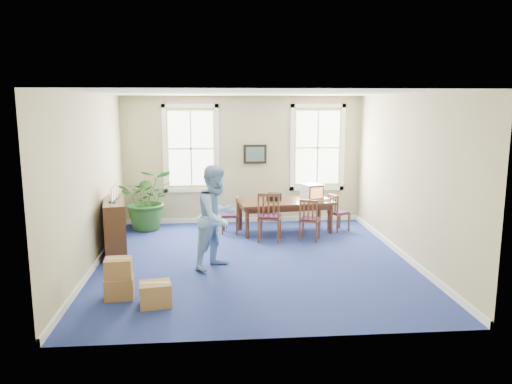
{
  "coord_description": "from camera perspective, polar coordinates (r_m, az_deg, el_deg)",
  "views": [
    {
      "loc": [
        -0.75,
        -9.27,
        3.03
      ],
      "look_at": [
        0.1,
        0.6,
        1.25
      ],
      "focal_mm": 35.0,
      "sensor_mm": 36.0,
      "label": 1
    }
  ],
  "objects": [
    {
      "name": "credenza",
      "position": [
        10.48,
        -15.81,
        -3.84
      ],
      "size": [
        0.67,
        1.47,
        1.12
      ],
      "primitive_type": "cube",
      "rotation": [
        0.0,
        0.0,
        0.19
      ],
      "color": "#442716",
      "rests_on": "ground"
    },
    {
      "name": "ceiling",
      "position": [
        9.3,
        -0.3,
        11.23
      ],
      "size": [
        6.5,
        6.5,
        0.0
      ],
      "primitive_type": "plane",
      "rotation": [
        3.14,
        0.0,
        0.0
      ],
      "color": "white",
      "rests_on": "ground"
    },
    {
      "name": "wall_left",
      "position": [
        9.65,
        -18.35,
        1.14
      ],
      "size": [
        0.0,
        6.5,
        6.5
      ],
      "primitive_type": "plane",
      "rotation": [
        1.57,
        0.0,
        1.57
      ],
      "color": "tan",
      "rests_on": "ground"
    },
    {
      "name": "window_right",
      "position": [
        12.83,
        7.05,
        5.06
      ],
      "size": [
        1.4,
        0.12,
        2.2
      ],
      "primitive_type": null,
      "color": "white",
      "rests_on": "ground"
    },
    {
      "name": "wall_picture",
      "position": [
        12.58,
        -0.11,
        4.35
      ],
      "size": [
        0.58,
        0.06,
        0.48
      ],
      "primitive_type": null,
      "color": "black",
      "rests_on": "ground"
    },
    {
      "name": "chair_near_left",
      "position": [
        11.03,
        1.58,
        -2.79
      ],
      "size": [
        0.6,
        0.6,
        1.11
      ],
      "primitive_type": null,
      "rotation": [
        0.0,
        0.0,
        2.91
      ],
      "color": "brown",
      "rests_on": "ground"
    },
    {
      "name": "man",
      "position": [
        9.19,
        -4.5,
        -2.87
      ],
      "size": [
        1.17,
        1.18,
        1.92
      ],
      "primitive_type": "imported",
      "rotation": [
        0.0,
        0.0,
        0.85
      ],
      "color": "#81AEDE",
      "rests_on": "ground"
    },
    {
      "name": "floor",
      "position": [
        9.78,
        -0.28,
        -7.86
      ],
      "size": [
        6.5,
        6.5,
        0.0
      ],
      "primitive_type": "plane",
      "color": "navy",
      "rests_on": "ground"
    },
    {
      "name": "chair_end_right",
      "position": [
        12.09,
        9.46,
        -2.3
      ],
      "size": [
        0.53,
        0.53,
        0.89
      ],
      "primitive_type": null,
      "rotation": [
        0.0,
        0.0,
        2.01
      ],
      "color": "brown",
      "rests_on": "ground"
    },
    {
      "name": "brochure_rack",
      "position": [
        10.33,
        -15.89,
        0.05
      ],
      "size": [
        0.4,
        0.74,
        0.33
      ],
      "primitive_type": null,
      "rotation": [
        0.0,
        0.0,
        0.39
      ],
      "color": "#99999E",
      "rests_on": "credenza"
    },
    {
      "name": "potted_plant",
      "position": [
        12.25,
        -12.24,
        -0.8
      ],
      "size": [
        1.45,
        1.3,
        1.49
      ],
      "primitive_type": "imported",
      "rotation": [
        0.0,
        0.0,
        0.11
      ],
      "color": "#214F1B",
      "rests_on": "ground"
    },
    {
      "name": "crt_tv",
      "position": [
        11.9,
        6.43,
        0.0
      ],
      "size": [
        0.55,
        0.57,
        0.38
      ],
      "primitive_type": null,
      "rotation": [
        0.0,
        0.0,
        0.34
      ],
      "color": "#B7B7BC",
      "rests_on": "conference_table"
    },
    {
      "name": "cardboard_boxes",
      "position": [
        8.24,
        -14.11,
        -9.2
      ],
      "size": [
        1.31,
        1.31,
        0.68
      ],
      "primitive_type": null,
      "rotation": [
        0.0,
        0.0,
        0.1
      ],
      "color": "#9B7040",
      "rests_on": "ground"
    },
    {
      "name": "equipment_bag",
      "position": [
        11.77,
        2.12,
        -0.56
      ],
      "size": [
        0.39,
        0.31,
        0.17
      ],
      "primitive_type": "cube",
      "rotation": [
        0.0,
        0.0,
        -0.29
      ],
      "color": "black",
      "rests_on": "conference_table"
    },
    {
      "name": "game_console",
      "position": [
        11.94,
        7.87,
        -0.79
      ],
      "size": [
        0.22,
        0.25,
        0.05
      ],
      "primitive_type": "cube",
      "rotation": [
        0.0,
        0.0,
        0.36
      ],
      "color": "white",
      "rests_on": "conference_table"
    },
    {
      "name": "baseboard_left",
      "position": [
        9.99,
        -17.68,
        -7.62
      ],
      "size": [
        0.04,
        6.5,
        0.12
      ],
      "primitive_type": "cube",
      "color": "white",
      "rests_on": "ground"
    },
    {
      "name": "baseboard_back",
      "position": [
        12.86,
        -1.45,
        -3.16
      ],
      "size": [
        6.0,
        0.04,
        0.12
      ],
      "primitive_type": "cube",
      "color": "white",
      "rests_on": "ground"
    },
    {
      "name": "wall_back",
      "position": [
        12.63,
        -1.49,
        3.68
      ],
      "size": [
        6.5,
        0.0,
        6.5
      ],
      "primitive_type": "plane",
      "rotation": [
        1.57,
        0.0,
        0.0
      ],
      "color": "tan",
      "rests_on": "ground"
    },
    {
      "name": "wall_front",
      "position": [
        6.24,
        2.12,
        -3.1
      ],
      "size": [
        6.5,
        0.0,
        6.5
      ],
      "primitive_type": "plane",
      "rotation": [
        -1.57,
        0.0,
        0.0
      ],
      "color": "tan",
      "rests_on": "ground"
    },
    {
      "name": "chair_near_right",
      "position": [
        11.18,
        6.18,
        -3.09
      ],
      "size": [
        0.55,
        0.55,
        0.95
      ],
      "primitive_type": null,
      "rotation": [
        0.0,
        0.0,
        2.76
      ],
      "color": "brown",
      "rests_on": "ground"
    },
    {
      "name": "baseboard_right",
      "position": [
        10.42,
        16.33,
        -6.8
      ],
      "size": [
        0.04,
        6.5,
        0.12
      ],
      "primitive_type": "cube",
      "color": "white",
      "rests_on": "ground"
    },
    {
      "name": "wall_right",
      "position": [
        10.1,
        16.93,
        1.6
      ],
      "size": [
        0.0,
        6.5,
        6.5
      ],
      "primitive_type": "plane",
      "rotation": [
        1.57,
        0.0,
        -1.57
      ],
      "color": "tan",
      "rests_on": "ground"
    },
    {
      "name": "chair_end_left",
      "position": [
        11.73,
        -2.97,
        -2.63
      ],
      "size": [
        0.44,
        0.44,
        0.86
      ],
      "primitive_type": null,
      "rotation": [
        0.0,
        0.0,
        -1.7
      ],
      "color": "brown",
      "rests_on": "ground"
    },
    {
      "name": "window_left",
      "position": [
        12.57,
        -7.44,
        4.94
      ],
      "size": [
        1.4,
        0.12,
        2.2
      ],
      "primitive_type": null,
      "color": "white",
      "rests_on": "ground"
    },
    {
      "name": "conference_table",
      "position": [
        11.85,
        3.33,
        -2.78
      ],
      "size": [
        2.32,
        1.3,
        0.75
      ],
      "primitive_type": null,
      "rotation": [
        0.0,
        0.0,
        0.14
      ],
      "color": "#442716",
      "rests_on": "ground"
    }
  ]
}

